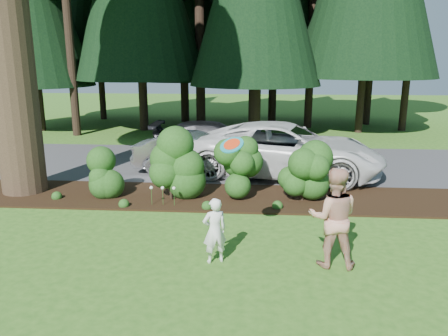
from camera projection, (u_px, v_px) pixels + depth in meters
name	position (u px, v px, depth m)	size (l,w,h in m)	color
ground	(153.00, 245.00, 9.18)	(80.00, 80.00, 0.00)	#2C5D1A
mulch_bed	(180.00, 196.00, 12.32)	(16.00, 2.50, 0.05)	black
driveway	(199.00, 162.00, 16.43)	(22.00, 6.00, 0.03)	#38383A
shrub_row	(206.00, 171.00, 11.96)	(6.53, 1.60, 1.61)	#1F4515
lily_cluster	(163.00, 189.00, 11.40)	(0.69, 0.09, 0.57)	#1F4515
car_silver_wagon	(195.00, 153.00, 14.69)	(1.44, 4.12, 1.36)	#A5A5AA
car_white_suv	(286.00, 150.00, 14.28)	(2.90, 6.29, 1.75)	silver
car_dark_suv	(213.00, 140.00, 17.06)	(1.94, 4.77, 1.38)	black
child	(215.00, 231.00, 8.26)	(0.47, 0.31, 1.28)	white
adult	(333.00, 218.00, 8.06)	(0.92, 0.72, 1.90)	#B13C17
frisbee	(232.00, 145.00, 8.08)	(0.50, 0.42, 0.34)	teal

